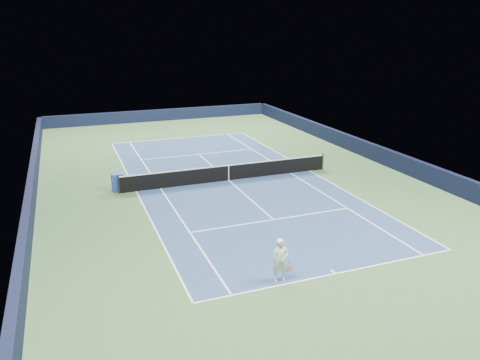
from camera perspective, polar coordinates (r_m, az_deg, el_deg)
name	(u,v)px	position (r m, az deg, el deg)	size (l,w,h in m)	color
ground	(229,180)	(27.96, -1.39, -0.05)	(40.00, 40.00, 0.00)	#355830
wall_far	(160,115)	(46.45, -9.70, 7.80)	(22.00, 0.35, 1.10)	black
wall_right	(380,155)	(32.87, 16.70, 2.98)	(0.35, 40.00, 1.10)	black
wall_left	(31,194)	(26.42, -24.12, -1.55)	(0.35, 40.00, 1.10)	black
court_surface	(229,180)	(27.96, -1.39, -0.04)	(10.97, 23.77, 0.01)	navy
baseline_far	(180,138)	(38.96, -7.29, 5.10)	(10.97, 0.08, 0.00)	white
baseline_near	(335,274)	(18.10, 11.56, -11.13)	(10.97, 0.08, 0.00)	white
sideline_doubles_right	(310,171)	(30.14, 8.48, 1.14)	(0.08, 23.77, 0.00)	white
sideline_doubles_left	(136,191)	(26.73, -12.54, -1.35)	(0.08, 23.77, 0.00)	white
sideline_singles_right	(290,173)	(29.51, 6.15, 0.86)	(0.08, 23.77, 0.00)	white
sideline_singles_left	(160,188)	(26.94, -9.67, -1.01)	(0.08, 23.77, 0.00)	white
service_line_far	(199,154)	(33.81, -5.04, 3.15)	(8.23, 0.08, 0.00)	white
service_line_near	(274,220)	(22.41, 4.12, -4.84)	(8.23, 0.08, 0.00)	white
center_service_line	(229,180)	(27.95, -1.39, -0.03)	(0.08, 12.80, 0.00)	white
center_mark_far	(181,138)	(38.81, -7.23, 5.06)	(0.08, 0.30, 0.00)	white
center_mark_near	(333,272)	(18.21, 11.31, -10.93)	(0.08, 0.30, 0.00)	white
tennis_net	(229,172)	(27.80, -1.40, 0.94)	(12.90, 0.10, 1.07)	black
sponsor_cube	(118,182)	(26.93, -14.68, -0.25)	(0.64, 0.58, 1.01)	blue
tennis_player	(281,260)	(16.99, 4.97, -9.74)	(0.79, 1.27, 1.69)	white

